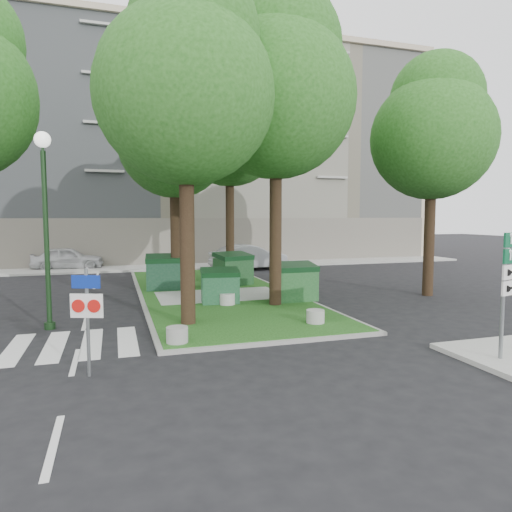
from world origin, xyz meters
name	(u,v)px	position (x,y,z in m)	size (l,w,h in m)	color
ground	(261,345)	(0.00, 0.00, 0.00)	(120.00, 120.00, 0.00)	black
median_island	(215,293)	(0.50, 8.00, 0.06)	(6.00, 16.00, 0.12)	#174012
median_kerb	(215,293)	(0.50, 8.00, 0.05)	(6.30, 16.30, 0.10)	gray
building_sidewalk	(172,267)	(0.00, 18.50, 0.06)	(42.00, 3.00, 0.12)	#999993
zebra_crossing	(110,342)	(-3.75, 1.50, 0.01)	(5.00, 3.00, 0.01)	silver
apartment_building	(159,157)	(0.00, 26.00, 8.00)	(41.00, 12.00, 16.00)	#C3B592
tree_median_near_left	(188,78)	(-1.41, 2.56, 7.32)	(5.20, 5.20, 10.53)	black
tree_median_near_right	(278,84)	(2.09, 4.56, 7.99)	(5.60, 5.60, 11.46)	black
tree_median_mid	(176,131)	(-0.91, 9.06, 6.98)	(4.80, 4.80, 9.99)	black
tree_median_far	(231,118)	(2.29, 12.06, 8.32)	(5.80, 5.80, 11.93)	black
tree_street_right	(434,127)	(9.09, 5.06, 6.98)	(5.00, 5.00, 10.06)	black
dumpster_a	(165,272)	(-1.45, 9.25, 0.86)	(1.76, 1.31, 1.55)	#0D311C
dumpster_b	(220,286)	(0.15, 5.42, 0.74)	(1.50, 1.14, 1.30)	#134324
dumpster_c	(233,269)	(1.75, 9.62, 0.86)	(1.94, 1.64, 1.54)	#103815
dumpster_d	(295,282)	(3.00, 5.06, 0.82)	(1.59, 1.12, 1.47)	#16471A
bollard_left	(177,335)	(-2.10, 0.50, 0.32)	(0.55, 0.55, 0.40)	gray
bollard_right	(315,316)	(2.18, 1.42, 0.32)	(0.55, 0.55, 0.39)	#9A9995
bollard_mid	(227,299)	(0.31, 5.00, 0.33)	(0.58, 0.58, 0.41)	#A1A29D
litter_bin	(237,268)	(2.84, 12.90, 0.51)	(0.45, 0.45, 0.79)	#C09616
street_lamp	(45,207)	(-5.45, 3.49, 3.61)	(0.46, 0.46, 5.74)	black
traffic_sign_pole	(87,308)	(-4.14, -1.10, 1.45)	(0.65, 0.26, 2.27)	slate
car_white	(68,258)	(-6.34, 19.50, 0.72)	(1.70, 4.23, 1.44)	silver
car_silver	(249,257)	(4.42, 16.05, 0.79)	(1.67, 4.80, 1.58)	#94989C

